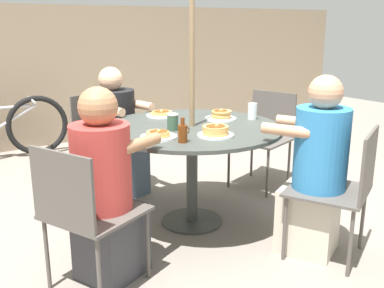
{
  "coord_description": "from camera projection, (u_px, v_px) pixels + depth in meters",
  "views": [
    {
      "loc": [
        -1.85,
        -2.6,
        1.49
      ],
      "look_at": [
        0.0,
        0.0,
        0.62
      ],
      "focal_mm": 42.0,
      "sensor_mm": 36.0,
      "label": 1
    }
  ],
  "objects": [
    {
      "name": "pancake_plate_d",
      "position": [
        158.0,
        135.0,
        2.93
      ],
      "size": [
        0.24,
        0.24,
        0.06
      ],
      "color": "white",
      "rests_on": "patio_table"
    },
    {
      "name": "syrup_bottle",
      "position": [
        183.0,
        133.0,
        2.82
      ],
      "size": [
        0.08,
        0.06,
        0.16
      ],
      "color": "#602D0F",
      "rests_on": "patio_table"
    },
    {
      "name": "pancake_plate_b",
      "position": [
        162.0,
        114.0,
        3.61
      ],
      "size": [
        0.24,
        0.24,
        0.05
      ],
      "color": "white",
      "rests_on": "patio_table"
    },
    {
      "name": "pancake_plate_a",
      "position": [
        221.0,
        116.0,
        3.48
      ],
      "size": [
        0.24,
        0.24,
        0.08
      ],
      "color": "white",
      "rests_on": "patio_table"
    },
    {
      "name": "patio_chair_south",
      "position": [
        265.0,
        132.0,
        4.16
      ],
      "size": [
        0.59,
        0.59,
        0.86
      ],
      "rotation": [
        0.0,
        0.0,
        -4.43
      ],
      "color": "#514C47",
      "rests_on": "ground"
    },
    {
      "name": "patio_chair_west",
      "position": [
        103.0,
        135.0,
        4.05
      ],
      "size": [
        0.56,
        0.56,
        0.86
      ],
      "rotation": [
        0.0,
        0.0,
        -2.93
      ],
      "color": "#514C47",
      "rests_on": "ground"
    },
    {
      "name": "diner_east",
      "position": [
        315.0,
        174.0,
        2.89
      ],
      "size": [
        0.5,
        0.57,
        1.18
      ],
      "rotation": [
        0.0,
        0.0,
        0.43
      ],
      "color": "beige",
      "rests_on": "ground"
    },
    {
      "name": "umbrella_pole",
      "position": [
        192.0,
        84.0,
        3.19
      ],
      "size": [
        0.04,
        0.04,
        2.12
      ],
      "primitive_type": "cylinder",
      "color": "#846B4C",
      "rests_on": "ground"
    },
    {
      "name": "diner_north",
      "position": [
        106.0,
        194.0,
        2.59
      ],
      "size": [
        0.56,
        0.48,
        1.16
      ],
      "rotation": [
        0.0,
        0.0,
        -1.19
      ],
      "color": "#3D3D42",
      "rests_on": "ground"
    },
    {
      "name": "coffee_cup",
      "position": [
        173.0,
        122.0,
        3.14
      ],
      "size": [
        0.08,
        0.08,
        0.11
      ],
      "color": "#33513D",
      "rests_on": "patio_table"
    },
    {
      "name": "ground_plane",
      "position": [
        192.0,
        221.0,
        3.47
      ],
      "size": [
        12.0,
        12.0,
        0.0
      ],
      "primitive_type": "plane",
      "color": "gray"
    },
    {
      "name": "diner_west",
      "position": [
        115.0,
        139.0,
        3.93
      ],
      "size": [
        0.47,
        0.57,
        1.12
      ],
      "rotation": [
        0.0,
        0.0,
        -2.93
      ],
      "color": "slate",
      "rests_on": "ground"
    },
    {
      "name": "patio_chair_north",
      "position": [
        84.0,
        209.0,
        2.45
      ],
      "size": [
        0.62,
        0.62,
        0.86
      ],
      "rotation": [
        0.0,
        0.0,
        -1.19
      ],
      "color": "#514C47",
      "rests_on": "ground"
    },
    {
      "name": "bicycle",
      "position": [
        3.0,
        128.0,
        4.96
      ],
      "size": [
        1.43,
        0.44,
        0.71
      ],
      "rotation": [
        0.0,
        0.0,
        -0.12
      ],
      "color": "black",
      "rests_on": "ground"
    },
    {
      "name": "patio_chair_east",
      "position": [
        343.0,
        185.0,
        2.81
      ],
      "size": [
        0.63,
        0.63,
        0.86
      ],
      "rotation": [
        0.0,
        0.0,
        0.43
      ],
      "color": "#514C47",
      "rests_on": "ground"
    },
    {
      "name": "drinking_glass_a",
      "position": [
        252.0,
        111.0,
        3.49
      ],
      "size": [
        0.07,
        0.07,
        0.13
      ],
      "primitive_type": "cylinder",
      "color": "silver",
      "rests_on": "patio_table"
    },
    {
      "name": "patio_table",
      "position": [
        192.0,
        139.0,
        3.29
      ],
      "size": [
        1.32,
        1.32,
        0.76
      ],
      "color": "#383D38",
      "rests_on": "ground"
    },
    {
      "name": "pancake_plate_c",
      "position": [
        216.0,
        132.0,
        2.98
      ],
      "size": [
        0.24,
        0.24,
        0.08
      ],
      "color": "white",
      "rests_on": "patio_table"
    },
    {
      "name": "back_fence",
      "position": [
        56.0,
        76.0,
        5.51
      ],
      "size": [
        10.0,
        0.06,
        1.69
      ],
      "primitive_type": "cube",
      "color": "gray",
      "rests_on": "ground"
    }
  ]
}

